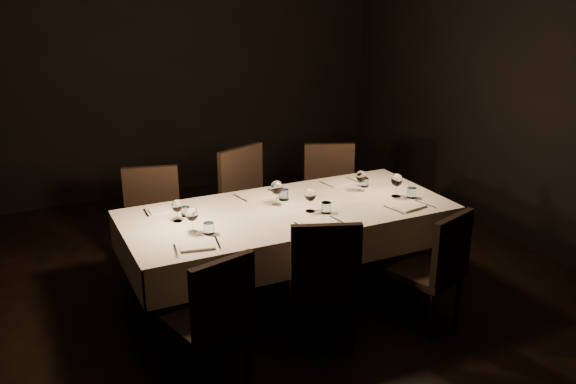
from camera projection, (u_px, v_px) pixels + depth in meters
name	position (u px, v px, depth m)	size (l,w,h in m)	color
room	(288.00, 115.00, 4.45)	(5.01, 6.01, 3.01)	black
dining_table	(288.00, 218.00, 4.72)	(2.52, 1.12, 0.76)	black
chair_near_left	(214.00, 315.00, 3.71)	(0.53, 0.53, 0.91)	black
place_setting_near_left	(197.00, 227.00, 4.16)	(0.35, 0.41, 0.19)	silver
chair_near_center	(323.00, 277.00, 4.12)	(0.60, 0.60, 0.96)	black
place_setting_near_center	(317.00, 206.00, 4.54)	(0.36, 0.41, 0.19)	silver
chair_near_right	(437.00, 264.00, 4.37)	(0.55, 0.55, 0.91)	black
place_setting_near_right	(404.00, 191.00, 4.86)	(0.37, 0.41, 0.19)	silver
chair_far_left	(153.00, 220.00, 5.10)	(0.56, 0.56, 0.96)	black
place_setting_far_left	(175.00, 209.00, 4.52)	(0.30, 0.39, 0.17)	silver
chair_far_center	(251.00, 201.00, 5.43)	(0.65, 0.65, 1.04)	black
place_setting_far_center	(272.00, 192.00, 4.84)	(0.37, 0.42, 0.20)	silver
chair_far_right	(330.00, 193.00, 5.72)	(0.61, 0.61, 0.98)	black
place_setting_far_right	(355.00, 180.00, 5.16)	(0.33, 0.40, 0.18)	silver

